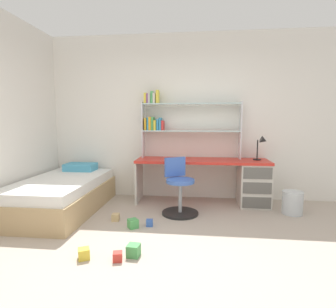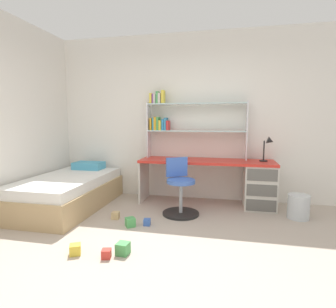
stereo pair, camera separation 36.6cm
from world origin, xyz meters
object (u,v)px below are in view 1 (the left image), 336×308
(waste_bin, at_px, (292,203))
(toy_block_green_5, at_px, (133,250))
(toy_block_green_4, at_px, (133,224))
(desk, at_px, (237,179))
(bed_platform, at_px, (62,194))
(desk_lamp, at_px, (262,144))
(swivel_chair, at_px, (179,192))
(toy_block_natural_0, at_px, (116,217))
(bookshelf_hutch, at_px, (176,119))
(toy_block_yellow_2, at_px, (84,254))
(toy_block_blue_1, at_px, (150,223))
(toy_block_red_3, at_px, (118,257))

(waste_bin, xyz_separation_m, toy_block_green_5, (-1.96, -1.45, -0.10))
(toy_block_green_4, bearing_deg, desk, 39.06)
(bed_platform, bearing_deg, toy_block_green_5, -41.56)
(desk, xyz_separation_m, desk_lamp, (0.36, 0.01, 0.55))
(swivel_chair, distance_m, toy_block_natural_0, 0.95)
(waste_bin, bearing_deg, bookshelf_hutch, 162.03)
(desk, relative_size, toy_block_natural_0, 21.96)
(waste_bin, bearing_deg, toy_block_yellow_2, -147.30)
(toy_block_blue_1, distance_m, toy_block_yellow_2, 1.00)
(desk, relative_size, bed_platform, 1.13)
(waste_bin, relative_size, toy_block_green_4, 2.93)
(toy_block_green_5, bearing_deg, toy_block_yellow_2, -167.15)
(bed_platform, bearing_deg, toy_block_yellow_2, -55.46)
(toy_block_natural_0, bearing_deg, desk, 28.80)
(toy_block_blue_1, distance_m, toy_block_red_3, 0.89)
(toy_block_green_4, relative_size, toy_block_green_5, 0.94)
(toy_block_green_4, bearing_deg, toy_block_natural_0, 143.82)
(desk, xyz_separation_m, bed_platform, (-2.61, -0.62, -0.17))
(toy_block_natural_0, height_order, toy_block_red_3, toy_block_natural_0)
(desk, distance_m, waste_bin, 0.86)
(toy_block_natural_0, bearing_deg, bed_platform, 160.84)
(swivel_chair, bearing_deg, desk, 32.00)
(bookshelf_hutch, xyz_separation_m, swivel_chair, (0.12, -0.72, -1.04))
(toy_block_green_5, bearing_deg, toy_block_red_3, -140.58)
(swivel_chair, height_order, toy_block_yellow_2, swivel_chair)
(swivel_chair, distance_m, waste_bin, 1.62)
(toy_block_red_3, height_order, toy_block_green_5, toy_block_green_5)
(toy_block_blue_1, bearing_deg, bookshelf_hutch, 79.80)
(desk, relative_size, toy_block_blue_1, 25.32)
(desk_lamp, bearing_deg, toy_block_green_4, -146.82)
(bookshelf_hutch, distance_m, toy_block_green_4, 1.90)
(waste_bin, bearing_deg, desk, 151.99)
(swivel_chair, xyz_separation_m, toy_block_green_4, (-0.53, -0.60, -0.26))
(bed_platform, relative_size, toy_block_green_4, 16.57)
(desk, bearing_deg, desk_lamp, 2.33)
(swivel_chair, xyz_separation_m, bed_platform, (-1.73, -0.07, -0.07))
(desk_lamp, bearing_deg, swivel_chair, -155.57)
(toy_block_natural_0, relative_size, toy_block_yellow_2, 0.91)
(swivel_chair, relative_size, toy_block_blue_1, 9.66)
(desk_lamp, distance_m, toy_block_natural_0, 2.45)
(toy_block_natural_0, xyz_separation_m, toy_block_green_4, (0.29, -0.21, 0.01))
(toy_block_natural_0, distance_m, toy_block_green_4, 0.36)
(toy_block_natural_0, relative_size, toy_block_red_3, 1.09)
(desk, xyz_separation_m, toy_block_yellow_2, (-1.70, -1.95, -0.36))
(waste_bin, xyz_separation_m, toy_block_blue_1, (-1.95, -0.68, -0.12))
(desk_lamp, bearing_deg, bookshelf_hutch, 173.39)
(desk, distance_m, bed_platform, 2.69)
(swivel_chair, height_order, bed_platform, swivel_chair)
(desk_lamp, bearing_deg, desk, -177.67)
(toy_block_yellow_2, xyz_separation_m, toy_block_green_5, (0.46, 0.11, 0.01))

